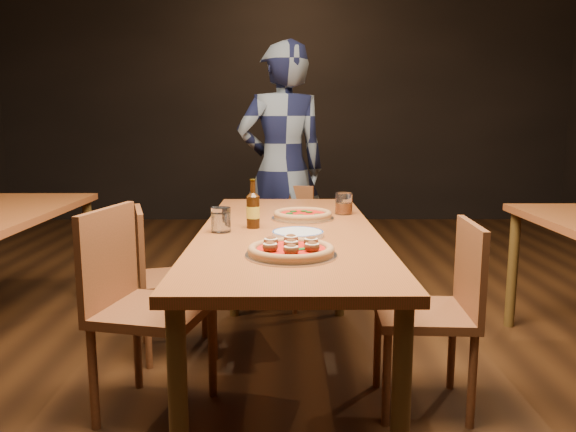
{
  "coord_description": "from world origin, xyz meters",
  "views": [
    {
      "loc": [
        -0.01,
        -2.53,
        1.24
      ],
      "look_at": [
        0.0,
        -0.05,
        0.82
      ],
      "focal_mm": 35.0,
      "sensor_mm": 36.0,
      "label": 1
    }
  ],
  "objects_px": {
    "plate_stack": "(298,234)",
    "water_glass": "(221,220)",
    "table_main": "(288,244)",
    "chair_end": "(278,244)",
    "pizza_margherita": "(303,215)",
    "chair_main_sw": "(177,278)",
    "diner": "(282,170)",
    "pizza_meatball": "(291,250)",
    "chair_main_nw": "(154,309)",
    "chair_main_e": "(424,312)",
    "amber_glass": "(344,203)",
    "beer_bottle": "(253,211)"
  },
  "relations": [
    {
      "from": "chair_main_nw",
      "to": "water_glass",
      "type": "relative_size",
      "value": 8.37
    },
    {
      "from": "chair_end",
      "to": "chair_main_sw",
      "type": "bearing_deg",
      "value": -105.65
    },
    {
      "from": "chair_main_nw",
      "to": "pizza_meatball",
      "type": "xyz_separation_m",
      "value": [
        0.57,
        -0.24,
        0.31
      ]
    },
    {
      "from": "plate_stack",
      "to": "diner",
      "type": "relative_size",
      "value": 0.12
    },
    {
      "from": "chair_main_e",
      "to": "pizza_margherita",
      "type": "distance_m",
      "value": 0.79
    },
    {
      "from": "chair_main_nw",
      "to": "chair_main_e",
      "type": "distance_m",
      "value": 1.15
    },
    {
      "from": "chair_main_e",
      "to": "amber_glass",
      "type": "xyz_separation_m",
      "value": [
        -0.28,
        0.65,
        0.38
      ]
    },
    {
      "from": "chair_end",
      "to": "pizza_meatball",
      "type": "xyz_separation_m",
      "value": [
        0.07,
        -1.7,
        0.36
      ]
    },
    {
      "from": "chair_main_sw",
      "to": "diner",
      "type": "height_order",
      "value": "diner"
    },
    {
      "from": "chair_main_sw",
      "to": "amber_glass",
      "type": "bearing_deg",
      "value": -103.11
    },
    {
      "from": "pizza_meatball",
      "to": "plate_stack",
      "type": "distance_m",
      "value": 0.36
    },
    {
      "from": "water_glass",
      "to": "plate_stack",
      "type": "bearing_deg",
      "value": -15.94
    },
    {
      "from": "chair_main_sw",
      "to": "plate_stack",
      "type": "bearing_deg",
      "value": -146.3
    },
    {
      "from": "beer_bottle",
      "to": "pizza_meatball",
      "type": "bearing_deg",
      "value": -72.68
    },
    {
      "from": "pizza_margherita",
      "to": "plate_stack",
      "type": "distance_m",
      "value": 0.44
    },
    {
      "from": "table_main",
      "to": "chair_end",
      "type": "relative_size",
      "value": 2.4
    },
    {
      "from": "plate_stack",
      "to": "water_glass",
      "type": "xyz_separation_m",
      "value": [
        -0.34,
        0.1,
        0.04
      ]
    },
    {
      "from": "chair_main_e",
      "to": "pizza_meatball",
      "type": "bearing_deg",
      "value": -60.45
    },
    {
      "from": "beer_bottle",
      "to": "table_main",
      "type": "bearing_deg",
      "value": -11.15
    },
    {
      "from": "table_main",
      "to": "plate_stack",
      "type": "height_order",
      "value": "plate_stack"
    },
    {
      "from": "table_main",
      "to": "chair_main_sw",
      "type": "bearing_deg",
      "value": 148.26
    },
    {
      "from": "chair_end",
      "to": "water_glass",
      "type": "xyz_separation_m",
      "value": [
        -0.24,
        -1.24,
        0.39
      ]
    },
    {
      "from": "water_glass",
      "to": "chair_main_nw",
      "type": "bearing_deg",
      "value": -141.59
    },
    {
      "from": "chair_main_sw",
      "to": "pizza_meatball",
      "type": "relative_size",
      "value": 2.44
    },
    {
      "from": "chair_main_sw",
      "to": "pizza_margherita",
      "type": "xyz_separation_m",
      "value": [
        0.67,
        -0.09,
        0.35
      ]
    },
    {
      "from": "pizza_meatball",
      "to": "diner",
      "type": "bearing_deg",
      "value": 91.17
    },
    {
      "from": "plate_stack",
      "to": "diner",
      "type": "bearing_deg",
      "value": 92.59
    },
    {
      "from": "table_main",
      "to": "pizza_margherita",
      "type": "distance_m",
      "value": 0.3
    },
    {
      "from": "amber_glass",
      "to": "diner",
      "type": "xyz_separation_m",
      "value": [
        -0.33,
        1.05,
        0.09
      ]
    },
    {
      "from": "pizza_margherita",
      "to": "amber_glass",
      "type": "height_order",
      "value": "amber_glass"
    },
    {
      "from": "beer_bottle",
      "to": "amber_glass",
      "type": "relative_size",
      "value": 1.96
    },
    {
      "from": "chair_main_sw",
      "to": "beer_bottle",
      "type": "height_order",
      "value": "beer_bottle"
    },
    {
      "from": "pizza_meatball",
      "to": "water_glass",
      "type": "distance_m",
      "value": 0.55
    },
    {
      "from": "chair_end",
      "to": "beer_bottle",
      "type": "distance_m",
      "value": 1.23
    },
    {
      "from": "pizza_margherita",
      "to": "water_glass",
      "type": "height_order",
      "value": "water_glass"
    },
    {
      "from": "chair_main_nw",
      "to": "plate_stack",
      "type": "distance_m",
      "value": 0.69
    },
    {
      "from": "table_main",
      "to": "chair_main_nw",
      "type": "relative_size",
      "value": 2.16
    },
    {
      "from": "plate_stack",
      "to": "chair_main_sw",
      "type": "bearing_deg",
      "value": 140.38
    },
    {
      "from": "pizza_margherita",
      "to": "plate_stack",
      "type": "bearing_deg",
      "value": -94.56
    },
    {
      "from": "pizza_meatball",
      "to": "chair_main_nw",
      "type": "bearing_deg",
      "value": 157.15
    },
    {
      "from": "chair_main_nw",
      "to": "amber_glass",
      "type": "bearing_deg",
      "value": -38.3
    },
    {
      "from": "plate_stack",
      "to": "diner",
      "type": "xyz_separation_m",
      "value": [
        -0.07,
        1.63,
        0.13
      ]
    },
    {
      "from": "diner",
      "to": "chair_main_sw",
      "type": "bearing_deg",
      "value": 47.12
    },
    {
      "from": "amber_glass",
      "to": "diner",
      "type": "height_order",
      "value": "diner"
    },
    {
      "from": "water_glass",
      "to": "amber_glass",
      "type": "xyz_separation_m",
      "value": [
        0.6,
        0.48,
        0.0
      ]
    },
    {
      "from": "table_main",
      "to": "chair_main_e",
      "type": "xyz_separation_m",
      "value": [
        0.58,
        -0.23,
        -0.25
      ]
    },
    {
      "from": "beer_bottle",
      "to": "water_glass",
      "type": "bearing_deg",
      "value": -146.31
    },
    {
      "from": "chair_main_sw",
      "to": "pizza_margherita",
      "type": "relative_size",
      "value": 2.63
    },
    {
      "from": "chair_main_nw",
      "to": "chair_main_sw",
      "type": "relative_size",
      "value": 1.11
    },
    {
      "from": "plate_stack",
      "to": "water_glass",
      "type": "distance_m",
      "value": 0.36
    }
  ]
}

